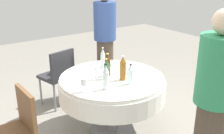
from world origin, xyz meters
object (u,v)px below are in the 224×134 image
bottle_clear_far (130,75)px  person_near (105,41)px  bottle_brown_near (108,65)px  person_north (213,104)px  chair_front (59,73)px  chair_mid (18,126)px  bottle_green_inner (107,69)px  dining_table (112,89)px  bottle_clear_outer (103,58)px  wine_glass_outer (84,82)px  plate_west (148,83)px  bottle_clear_north (106,77)px  plate_east (129,70)px  bottle_amber_front (123,69)px  wine_glass_inner (96,70)px

bottle_clear_far → person_near: 1.36m
bottle_brown_near → person_north: (0.18, -1.31, 0.01)m
chair_front → chair_mid: same height
bottle_green_inner → chair_mid: (-1.06, -0.05, -0.33)m
dining_table → bottle_clear_outer: size_ratio=4.67×
bottle_clear_outer → wine_glass_outer: (-0.54, -0.48, -0.02)m
plate_west → person_north: bearing=-93.4°
person_near → person_north: 2.25m
bottle_clear_north → wine_glass_outer: 0.23m
bottle_clear_outer → bottle_green_inner: (-0.16, -0.33, -0.01)m
bottle_brown_near → chair_front: bearing=103.6°
bottle_clear_far → person_near: bearing=68.0°
bottle_green_inner → chair_front: 1.07m
chair_mid → plate_west: bearing=-106.5°
plate_east → plate_west: size_ratio=0.98×
wine_glass_outer → person_near: 1.52m
bottle_clear_far → chair_mid: 1.25m
bottle_brown_near → bottle_clear_outer: (0.10, 0.25, -0.00)m
dining_table → bottle_green_inner: (-0.08, -0.01, 0.26)m
person_north → chair_front: 2.30m
plate_east → person_north: size_ratio=0.13×
plate_east → person_near: size_ratio=0.13×
dining_table → bottle_brown_near: 0.29m
bottle_amber_front → wine_glass_inner: bottle_amber_front is taller
dining_table → plate_west: 0.47m
plate_east → wine_glass_inner: bearing=177.7°
wine_glass_inner → person_north: person_north is taller
person_near → chair_mid: size_ratio=1.93×
bottle_clear_outer → bottle_green_inner: bearing=-116.5°
bottle_clear_outer → chair_mid: (-1.23, -0.37, -0.35)m
bottle_clear_north → bottle_amber_front: bottle_amber_front is taller
bottle_brown_near → bottle_amber_front: (0.07, -0.21, 0.01)m
bottle_green_inner → bottle_amber_front: bottle_amber_front is taller
wine_glass_outer → person_near: size_ratio=0.09×
plate_east → plate_west: (-0.06, -0.43, 0.00)m
person_near → bottle_amber_front: bearing=-84.6°
bottle_clear_far → person_north: person_north is taller
plate_west → wine_glass_inner: bearing=132.3°
wine_glass_inner → plate_west: bearing=-47.7°
wine_glass_outer → plate_west: wine_glass_outer is taller
bottle_clear_outer → wine_glass_inner: size_ratio=1.82×
wine_glass_inner → bottle_clear_north: bearing=-101.7°
bottle_clear_far → chair_mid: bearing=168.8°
bottle_clear_outer → bottle_amber_front: (-0.03, -0.46, 0.01)m
person_north → bottle_amber_front: bearing=-91.7°
bottle_amber_front → chair_mid: (-1.20, 0.09, -0.36)m
dining_table → bottle_clear_far: 0.39m
bottle_clear_far → bottle_clear_outer: bearing=86.4°
wine_glass_outer → wine_glass_inner: 0.35m
dining_table → bottle_clear_north: (-0.25, -0.24, 0.28)m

